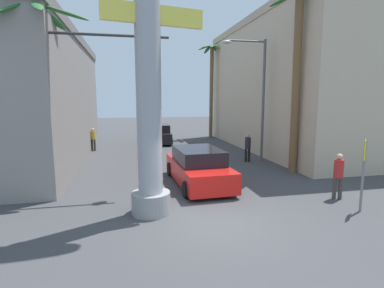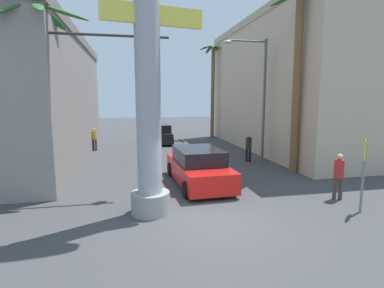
{
  "view_description": "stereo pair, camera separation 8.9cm",
  "coord_description": "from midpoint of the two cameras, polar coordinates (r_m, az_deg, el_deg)",
  "views": [
    {
      "loc": [
        -2.44,
        -7.97,
        3.65
      ],
      "look_at": [
        0.0,
        3.44,
        1.89
      ],
      "focal_mm": 28.0,
      "sensor_mm": 36.0,
      "label": 1
    },
    {
      "loc": [
        -2.35,
        -7.99,
        3.65
      ],
      "look_at": [
        0.0,
        3.44,
        1.89
      ],
      "focal_mm": 28.0,
      "sensor_mm": 36.0,
      "label": 2
    }
  ],
  "objects": [
    {
      "name": "ground_plane",
      "position": [
        18.5,
        -4.39,
        -2.85
      ],
      "size": [
        86.21,
        86.21,
        0.0
      ],
      "primitive_type": "plane",
      "color": "#424244"
    },
    {
      "name": "building_left",
      "position": [
        20.54,
        -32.76,
        7.31
      ],
      "size": [
        9.18,
        16.5,
        7.35
      ],
      "color": "gray",
      "rests_on": "ground"
    },
    {
      "name": "building_right",
      "position": [
        23.53,
        18.8,
        10.52
      ],
      "size": [
        7.63,
        17.04,
        9.26
      ],
      "color": "#C6B293",
      "rests_on": "ground"
    },
    {
      "name": "neon_sign_pole",
      "position": [
        9.55,
        -8.74,
        20.47
      ],
      "size": [
        3.46,
        1.24,
        11.92
      ],
      "color": "#9E9EA3",
      "rests_on": "ground"
    },
    {
      "name": "street_lamp",
      "position": [
        17.92,
        12.12,
        10.35
      ],
      "size": [
        2.63,
        0.28,
        7.01
      ],
      "color": "#59595E",
      "rests_on": "ground"
    },
    {
      "name": "crossing_sign",
      "position": [
        11.04,
        29.73,
        -3.35
      ],
      "size": [
        0.47,
        0.47,
        2.42
      ],
      "color": "slate",
      "rests_on": "ground"
    },
    {
      "name": "traffic_light_mast",
      "position": [
        11.76,
        -20.08,
        10.73
      ],
      "size": [
        4.52,
        0.32,
        6.04
      ],
      "color": "#333333",
      "rests_on": "ground"
    },
    {
      "name": "car_lead",
      "position": [
        12.94,
        0.98,
        -4.45
      ],
      "size": [
        2.23,
        4.9,
        1.56
      ],
      "color": "black",
      "rests_on": "ground"
    },
    {
      "name": "car_far",
      "position": [
        25.21,
        -6.35,
        1.86
      ],
      "size": [
        2.15,
        4.6,
        1.56
      ],
      "color": "black",
      "rests_on": "ground"
    },
    {
      "name": "palm_tree_near_right",
      "position": [
        15.57,
        19.27,
        13.51
      ],
      "size": [
        2.86,
        2.93,
        8.7
      ],
      "color": "brown",
      "rests_on": "ground"
    },
    {
      "name": "palm_tree_far_right",
      "position": [
        28.45,
        3.61,
        12.01
      ],
      "size": [
        2.45,
        2.46,
        8.63
      ],
      "color": "brown",
      "rests_on": "ground"
    },
    {
      "name": "palm_tree_near_left",
      "position": [
        11.95,
        -27.37,
        11.78
      ],
      "size": [
        3.33,
        3.43,
        6.97
      ],
      "color": "brown",
      "rests_on": "ground"
    },
    {
      "name": "pedestrian_by_sign",
      "position": [
        12.15,
        25.94,
        -4.97
      ],
      "size": [
        0.45,
        0.45,
        1.7
      ],
      "color": "#3F3833",
      "rests_on": "ground"
    },
    {
      "name": "pedestrian_far_left",
      "position": [
        22.34,
        -18.42,
        1.16
      ],
      "size": [
        0.45,
        0.45,
        1.62
      ],
      "color": "#3F3833",
      "rests_on": "ground"
    },
    {
      "name": "pedestrian_mid_right",
      "position": [
        17.74,
        10.43,
        -0.29
      ],
      "size": [
        0.35,
        0.35,
        1.66
      ],
      "color": "black",
      "rests_on": "ground"
    }
  ]
}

